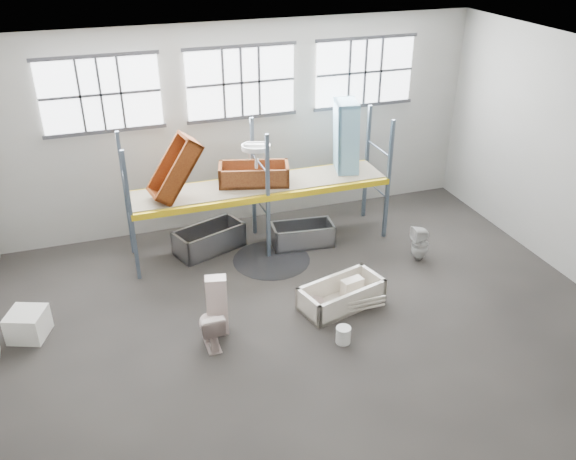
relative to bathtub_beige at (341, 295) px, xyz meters
name	(u,v)px	position (x,y,z in m)	size (l,w,h in m)	color
floor	(313,330)	(-0.82, -0.52, -0.30)	(12.00, 10.00, 0.10)	#443E3A
ceiling	(319,66)	(-0.82, -0.52, 4.80)	(12.00, 10.00, 0.10)	silver
wall_back	(242,126)	(-0.82, 4.53, 2.25)	(12.00, 0.10, 5.00)	#A09E95
wall_front	(489,417)	(-0.82, -5.57, 2.25)	(12.00, 0.10, 5.00)	#A9A69C
window_left	(101,94)	(-4.02, 4.42, 3.35)	(2.60, 0.04, 1.60)	white
window_mid	(241,83)	(-0.82, 4.42, 3.35)	(2.60, 0.04, 1.60)	white
window_right	(365,72)	(2.38, 4.42, 3.35)	(2.60, 0.04, 1.60)	white
rack_upright_la	(131,218)	(-3.82, 2.38, 1.25)	(0.08, 0.08, 3.00)	slate
rack_upright_lb	(126,195)	(-3.82, 3.58, 1.25)	(0.08, 0.08, 3.00)	slate
rack_upright_ma	(268,198)	(-0.82, 2.38, 1.25)	(0.08, 0.08, 3.00)	slate
rack_upright_mb	(253,178)	(-0.82, 3.58, 1.25)	(0.08, 0.08, 3.00)	slate
rack_upright_ra	(388,181)	(2.18, 2.38, 1.25)	(0.08, 0.08, 3.00)	slate
rack_upright_rb	(367,163)	(2.18, 3.58, 1.25)	(0.08, 0.08, 3.00)	slate
rack_beam_front	(268,198)	(-0.82, 2.38, 1.25)	(6.00, 0.10, 0.14)	yellow
rack_beam_back	(253,178)	(-0.82, 3.58, 1.25)	(6.00, 0.10, 0.14)	yellow
shelf_deck	(260,184)	(-0.82, 2.98, 1.33)	(5.90, 1.10, 0.03)	gray
wet_patch	(271,260)	(-0.82, 2.18, -0.25)	(1.80, 1.80, 0.00)	black
bathtub_beige	(341,295)	(0.00, 0.00, 0.00)	(1.73, 0.81, 0.51)	beige
cistern_spare	(352,288)	(0.28, 0.11, 0.03)	(0.46, 0.22, 0.43)	beige
sink_in_tub	(314,304)	(-0.60, 0.01, -0.09)	(0.42, 0.42, 0.15)	#C2A8A0
toilet_beige	(210,327)	(-2.80, -0.38, 0.14)	(0.44, 0.78, 0.79)	beige
cistern_tall	(217,305)	(-2.58, -0.04, 0.36)	(0.39, 0.26, 1.22)	beige
toilet_white	(420,244)	(2.43, 1.11, 0.16)	(0.37, 0.38, 0.83)	silver
steel_tub_left	(209,239)	(-2.08, 3.10, 0.04)	(1.62, 0.76, 0.59)	#9B9CA1
steel_tub_right	(302,235)	(0.11, 2.64, 0.02)	(1.47, 0.69, 0.54)	#A1A3AA
rust_tub_flat	(254,174)	(-0.94, 3.07, 1.57)	(1.60, 0.75, 0.45)	brown
rust_tub_tilted	(175,168)	(-2.76, 2.83, 2.04)	(1.48, 0.69, 0.42)	brown
sink_on_shelf	(256,167)	(-0.95, 2.81, 1.84)	(0.65, 0.50, 0.58)	silver
blue_tub_upright	(346,138)	(1.38, 3.17, 2.14)	(1.79, 0.84, 0.50)	#80BBD8
bucket	(343,335)	(-0.44, -1.12, -0.09)	(0.28, 0.28, 0.33)	silver
carton_far	(28,324)	(-6.03, 0.98, 0.02)	(0.65, 0.65, 0.54)	white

